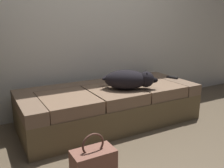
# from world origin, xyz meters

# --- Properties ---
(ground_plane) EXTENTS (10.00, 10.00, 0.00)m
(ground_plane) POSITION_xyz_m (0.00, 0.00, 0.00)
(ground_plane) COLOR brown
(back_wall) EXTENTS (6.40, 0.10, 2.80)m
(back_wall) POSITION_xyz_m (0.00, 1.60, 1.40)
(back_wall) COLOR silver
(back_wall) RESTS_ON ground
(couch) EXTENTS (2.02, 0.86, 0.43)m
(couch) POSITION_xyz_m (0.00, 1.02, 0.21)
(couch) COLOR brown
(couch) RESTS_ON ground
(dog_dark) EXTENTS (0.59, 0.46, 0.21)m
(dog_dark) POSITION_xyz_m (0.15, 0.85, 0.53)
(dog_dark) COLOR black
(dog_dark) RESTS_ON couch
(tv_remote) EXTENTS (0.10, 0.16, 0.02)m
(tv_remote) POSITION_xyz_m (0.93, 1.01, 0.44)
(tv_remote) COLOR black
(tv_remote) RESTS_ON couch
(handbag) EXTENTS (0.32, 0.18, 0.38)m
(handbag) POSITION_xyz_m (-0.62, 0.14, 0.13)
(handbag) COLOR brown
(handbag) RESTS_ON ground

